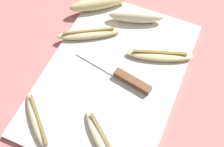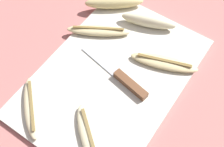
# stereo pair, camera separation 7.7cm
# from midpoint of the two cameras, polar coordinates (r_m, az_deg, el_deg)

# --- Properties ---
(ground_plane) EXTENTS (4.00, 4.00, 0.00)m
(ground_plane) POSITION_cam_midpoint_polar(r_m,az_deg,el_deg) (0.79, -2.79, -1.06)
(ground_plane) COLOR #B76B66
(cutting_board) EXTENTS (0.49, 0.33, 0.01)m
(cutting_board) POSITION_cam_midpoint_polar(r_m,az_deg,el_deg) (0.79, -2.80, -0.84)
(cutting_board) COLOR beige
(cutting_board) RESTS_ON ground_plane
(knife) EXTENTS (0.06, 0.22, 0.02)m
(knife) POSITION_cam_midpoint_polar(r_m,az_deg,el_deg) (0.77, -0.29, -1.01)
(knife) COLOR brown
(knife) RESTS_ON cutting_board
(banana_cream_curved) EXTENTS (0.14, 0.14, 0.02)m
(banana_cream_curved) POSITION_cam_midpoint_polar(r_m,az_deg,el_deg) (0.75, -16.07, -8.51)
(banana_cream_curved) COLOR beige
(banana_cream_curved) RESTS_ON cutting_board
(banana_pale_long) EXTENTS (0.13, 0.15, 0.02)m
(banana_pale_long) POSITION_cam_midpoint_polar(r_m,az_deg,el_deg) (0.70, -4.61, -12.09)
(banana_pale_long) COLOR beige
(banana_pale_long) RESTS_ON cutting_board
(banana_mellow_near) EXTENTS (0.10, 0.18, 0.02)m
(banana_mellow_near) POSITION_cam_midpoint_polar(r_m,az_deg,el_deg) (0.81, 6.05, 3.26)
(banana_mellow_near) COLOR beige
(banana_mellow_near) RESTS_ON cutting_board
(banana_bright_far) EXTENTS (0.08, 0.15, 0.04)m
(banana_bright_far) POSITION_cam_midpoint_polar(r_m,az_deg,el_deg) (0.87, 1.91, 10.22)
(banana_bright_far) COLOR beige
(banana_bright_far) RESTS_ON cutting_board
(banana_ripe_center) EXTENTS (0.12, 0.17, 0.02)m
(banana_ripe_center) POSITION_cam_midpoint_polar(r_m,az_deg,el_deg) (0.85, -6.85, 7.10)
(banana_ripe_center) COLOR beige
(banana_ripe_center) RESTS_ON cutting_board
(banana_spotted_left) EXTENTS (0.13, 0.15, 0.04)m
(banana_spotted_left) POSITION_cam_midpoint_polar(r_m,az_deg,el_deg) (0.91, -5.00, 12.54)
(banana_spotted_left) COLOR #DBC684
(banana_spotted_left) RESTS_ON cutting_board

